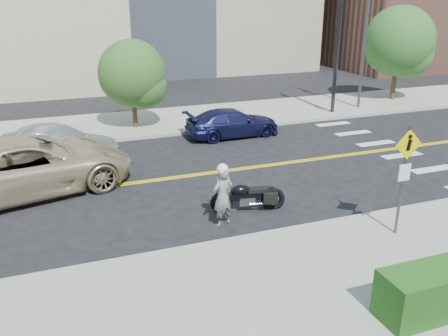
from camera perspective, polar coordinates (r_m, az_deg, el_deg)
ground_plane at (r=17.05m, az=-5.07°, el=-1.05°), size 120.00×120.00×0.00m
sidewalk_near at (r=10.77m, az=5.96°, el=-14.62°), size 60.00×5.00×0.15m
sidewalk_far at (r=24.00m, az=-9.86°, el=5.34°), size 60.00×5.00×0.15m
lamp_post at (r=27.17m, az=16.66°, el=15.31°), size 0.16×0.16×8.00m
traffic_light at (r=24.82m, az=14.90°, el=16.26°), size 0.28×4.50×7.00m
pedestrian_sign at (r=12.95m, az=20.87°, el=-0.23°), size 0.78×0.08×3.00m
motorcyclist at (r=13.19m, az=-0.18°, el=-3.29°), size 0.74×0.60×1.86m
motorcycle at (r=14.20m, az=2.95°, el=-2.64°), size 2.29×1.09×1.34m
suv at (r=16.64m, az=-22.32°, el=0.25°), size 7.15×4.55×1.84m
parked_car_silver at (r=18.96m, az=-19.65°, el=2.41°), size 4.75×2.94×1.48m
parked_car_blue at (r=21.61m, az=1.02°, el=5.46°), size 4.38×1.90×1.25m
tree_far_a at (r=22.59m, az=-11.00°, el=11.10°), size 3.10×3.10×4.24m
tree_far_b at (r=30.02m, az=20.32°, el=14.13°), size 4.00×4.00×5.53m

